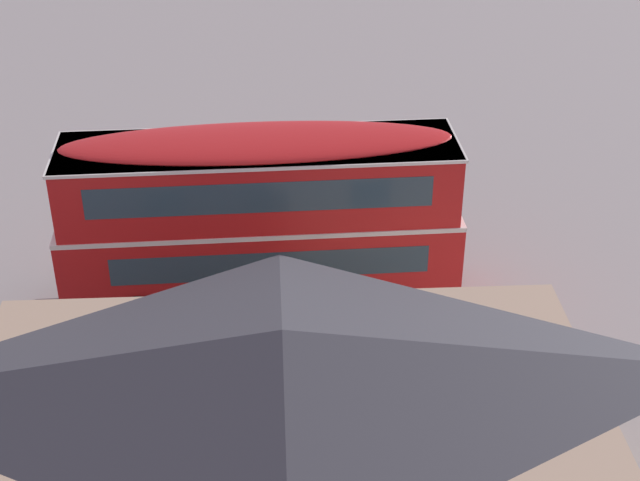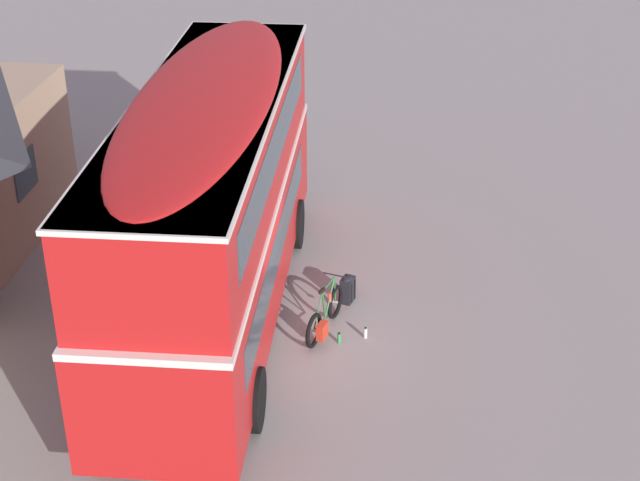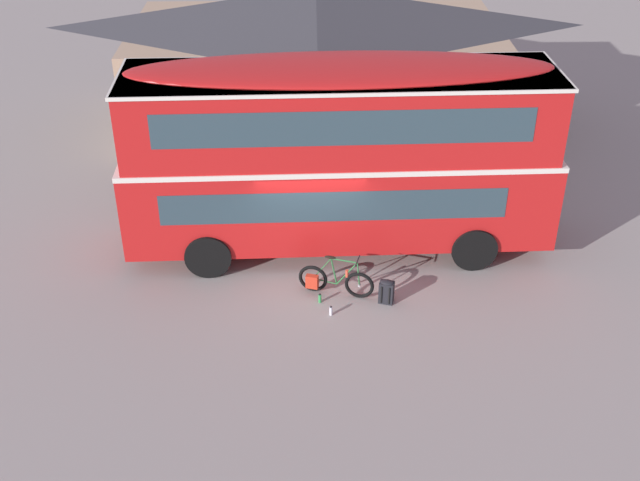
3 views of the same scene
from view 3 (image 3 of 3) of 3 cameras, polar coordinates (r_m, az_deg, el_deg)
ground_plane at (r=19.22m, az=-0.63°, el=-2.06°), size 120.00×120.00×0.00m
double_decker_bus at (r=18.88m, az=1.42°, el=6.49°), size 10.24×2.81×4.79m
touring_bicycle at (r=18.16m, az=0.94°, el=-2.89°), size 1.72×0.65×1.01m
backpack_on_ground at (r=18.01m, az=4.78°, el=-3.62°), size 0.38×0.34×0.58m
water_bottle_clear_plastic at (r=17.67m, az=0.79°, el=-5.05°), size 0.07×0.07×0.23m
water_bottle_green_metal at (r=18.05m, az=-0.01°, el=-4.15°), size 0.07×0.07×0.23m
pub_building at (r=26.11m, az=-0.29°, el=12.97°), size 12.01×6.54×4.53m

